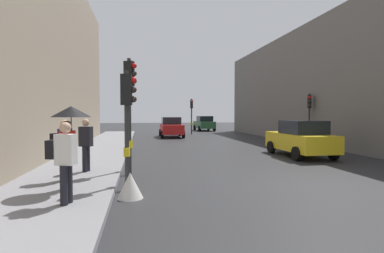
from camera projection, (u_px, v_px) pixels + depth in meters
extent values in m
plane|color=#28282B|center=(318.00, 185.00, 9.19)|extent=(120.00, 120.00, 0.00)
cube|color=gray|center=(91.00, 159.00, 13.92)|extent=(3.02, 40.00, 0.16)
cylinder|color=#2D2D2D|center=(309.00, 120.00, 20.02)|extent=(0.12, 0.12, 3.38)
cube|color=black|center=(309.00, 101.00, 19.97)|extent=(0.35, 0.38, 0.84)
cube|color=yellow|center=(309.00, 130.00, 20.05)|extent=(0.25, 0.24, 0.24)
sphere|color=red|center=(310.00, 97.00, 19.78)|extent=(0.18, 0.18, 0.18)
sphere|color=#2D231E|center=(310.00, 101.00, 19.79)|extent=(0.18, 0.18, 0.18)
sphere|color=#2D231E|center=(309.00, 105.00, 19.80)|extent=(0.18, 0.18, 0.18)
cylinder|color=#2D2D2D|center=(192.00, 117.00, 31.29)|extent=(0.12, 0.12, 3.55)
cube|color=black|center=(192.00, 104.00, 31.24)|extent=(0.24, 0.30, 0.84)
cube|color=yellow|center=(192.00, 124.00, 31.32)|extent=(0.20, 0.16, 0.24)
sphere|color=red|center=(192.00, 101.00, 31.04)|extent=(0.18, 0.18, 0.18)
sphere|color=#2D231E|center=(192.00, 104.00, 31.05)|extent=(0.18, 0.18, 0.18)
sphere|color=#2D231E|center=(192.00, 107.00, 31.06)|extent=(0.18, 0.18, 0.18)
cylinder|color=#2D2D2D|center=(127.00, 131.00, 8.59)|extent=(0.12, 0.12, 3.28)
cube|color=black|center=(126.00, 90.00, 8.54)|extent=(0.32, 0.26, 0.84)
cube|color=yellow|center=(127.00, 152.00, 8.62)|extent=(0.17, 0.21, 0.24)
sphere|color=red|center=(133.00, 80.00, 8.55)|extent=(0.18, 0.18, 0.18)
sphere|color=#2D231E|center=(133.00, 90.00, 8.56)|extent=(0.18, 0.18, 0.18)
sphere|color=#2D231E|center=(133.00, 99.00, 8.57)|extent=(0.18, 0.18, 0.18)
cylinder|color=#2D2D2D|center=(129.00, 117.00, 10.73)|extent=(0.12, 0.12, 3.99)
cube|color=black|center=(129.00, 74.00, 10.67)|extent=(0.37, 0.34, 0.84)
cube|color=yellow|center=(130.00, 144.00, 10.77)|extent=(0.23, 0.25, 0.24)
sphere|color=red|center=(134.00, 66.00, 10.61)|extent=(0.18, 0.18, 0.18)
sphere|color=#2D231E|center=(134.00, 73.00, 10.62)|extent=(0.18, 0.18, 0.18)
sphere|color=#2D231E|center=(134.00, 81.00, 10.63)|extent=(0.18, 0.18, 0.18)
cube|color=#2D6038|center=(204.00, 125.00, 37.82)|extent=(1.96, 4.27, 0.80)
cube|color=black|center=(205.00, 119.00, 37.54)|extent=(1.68, 2.06, 0.64)
cylinder|color=black|center=(195.00, 128.00, 38.98)|extent=(0.24, 0.65, 0.64)
cylinder|color=black|center=(209.00, 127.00, 39.34)|extent=(0.24, 0.65, 0.64)
cylinder|color=black|center=(199.00, 129.00, 36.33)|extent=(0.24, 0.65, 0.64)
cylinder|color=black|center=(214.00, 128.00, 36.69)|extent=(0.24, 0.65, 0.64)
cube|color=red|center=(171.00, 129.00, 27.70)|extent=(1.81, 4.21, 0.80)
cube|color=black|center=(171.00, 121.00, 27.91)|extent=(1.61, 2.00, 0.64)
cylinder|color=black|center=(183.00, 134.00, 26.53)|extent=(0.22, 0.64, 0.64)
cylinder|color=black|center=(162.00, 135.00, 26.24)|extent=(0.22, 0.64, 0.64)
cylinder|color=black|center=(180.00, 132.00, 29.19)|extent=(0.22, 0.64, 0.64)
cylinder|color=black|center=(160.00, 133.00, 28.90)|extent=(0.22, 0.64, 0.64)
cube|color=yellow|center=(300.00, 142.00, 15.32)|extent=(1.83, 4.21, 0.80)
cube|color=black|center=(303.00, 127.00, 15.04)|extent=(1.62, 2.01, 0.64)
cylinder|color=black|center=(271.00, 147.00, 16.51)|extent=(0.23, 0.64, 0.64)
cylinder|color=black|center=(303.00, 147.00, 16.81)|extent=(0.23, 0.64, 0.64)
cylinder|color=black|center=(297.00, 154.00, 13.85)|extent=(0.23, 0.64, 0.64)
cylinder|color=black|center=(334.00, 153.00, 14.16)|extent=(0.23, 0.64, 0.64)
cylinder|color=black|center=(68.00, 172.00, 8.12)|extent=(0.16, 0.16, 0.85)
cylinder|color=black|center=(68.00, 174.00, 7.93)|extent=(0.16, 0.16, 0.85)
cube|color=red|center=(67.00, 144.00, 7.99)|extent=(0.45, 0.34, 0.66)
sphere|color=tan|center=(67.00, 125.00, 7.97)|extent=(0.24, 0.24, 0.24)
cylinder|color=black|center=(71.00, 134.00, 8.02)|extent=(0.02, 0.02, 0.90)
cone|color=black|center=(71.00, 112.00, 8.00)|extent=(1.00, 1.00, 0.28)
cylinder|color=black|center=(66.00, 165.00, 9.20)|extent=(0.16, 0.16, 0.85)
cylinder|color=black|center=(65.00, 166.00, 9.01)|extent=(0.16, 0.16, 0.85)
cube|color=navy|center=(65.00, 140.00, 9.08)|extent=(0.44, 0.32, 0.66)
sphere|color=tan|center=(65.00, 124.00, 9.06)|extent=(0.24, 0.24, 0.24)
cube|color=black|center=(54.00, 140.00, 8.98)|extent=(0.24, 0.31, 0.40)
cylinder|color=black|center=(69.00, 183.00, 6.84)|extent=(0.16, 0.16, 0.85)
cylinder|color=black|center=(64.00, 185.00, 6.64)|extent=(0.16, 0.16, 0.85)
cube|color=silver|center=(66.00, 150.00, 6.71)|extent=(0.46, 0.36, 0.66)
sphere|color=tan|center=(65.00, 128.00, 6.69)|extent=(0.24, 0.24, 0.24)
cube|color=black|center=(53.00, 149.00, 6.75)|extent=(0.27, 0.33, 0.40)
cylinder|color=black|center=(88.00, 158.00, 10.59)|extent=(0.16, 0.16, 0.85)
cylinder|color=black|center=(85.00, 159.00, 10.39)|extent=(0.16, 0.16, 0.85)
cube|color=black|center=(86.00, 136.00, 10.46)|extent=(0.46, 0.37, 0.66)
sphere|color=tan|center=(86.00, 122.00, 10.44)|extent=(0.24, 0.24, 0.24)
cone|color=silver|center=(130.00, 185.00, 7.78)|extent=(0.64, 0.64, 0.65)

